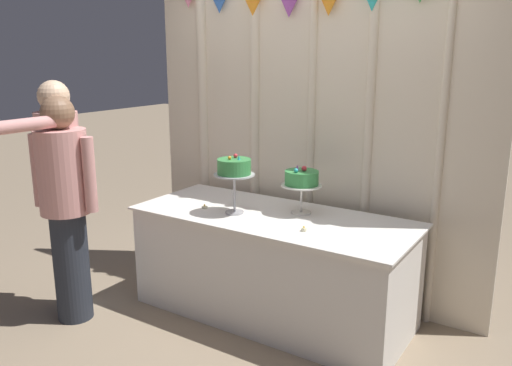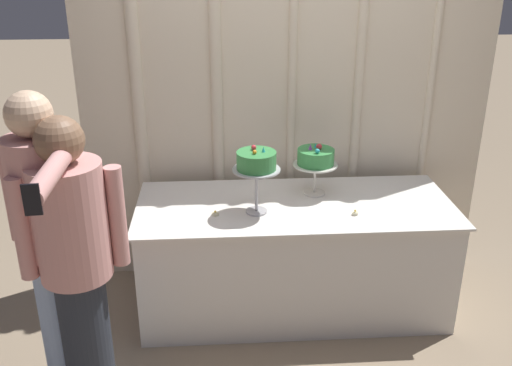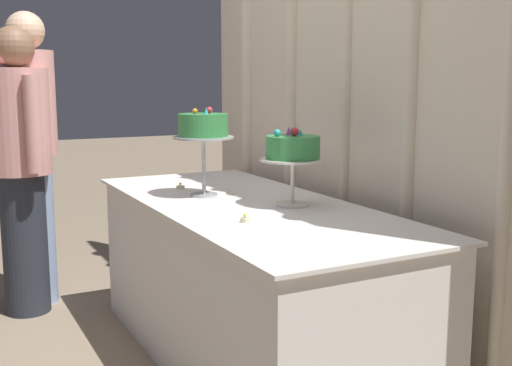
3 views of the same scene
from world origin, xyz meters
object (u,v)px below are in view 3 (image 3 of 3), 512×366
tealight_far_left (180,187)px  guest_man_pink_jacket (20,161)px  cake_table (248,284)px  tealight_near_left (245,219)px  cake_display_nearright (293,151)px  guest_girl_blue_dress (30,142)px  cake_display_nearleft (203,129)px

tealight_far_left → guest_man_pink_jacket: bearing=-134.2°
cake_table → tealight_near_left: (0.34, -0.19, 0.39)m
cake_display_nearright → guest_girl_blue_dress: (-1.47, -0.89, -0.05)m
cake_display_nearleft → tealight_far_left: 0.40m
cake_table → cake_display_nearleft: cake_display_nearleft is taller
cake_display_nearleft → tealight_far_left: size_ratio=9.77×
cake_table → tealight_near_left: tealight_near_left is taller
guest_girl_blue_dress → guest_man_pink_jacket: guest_girl_blue_dress is taller
tealight_far_left → guest_girl_blue_dress: (-0.82, -0.61, 0.19)m
tealight_far_left → cake_display_nearleft: bearing=5.7°
tealight_near_left → cake_display_nearright: bearing=120.8°
cake_display_nearleft → guest_girl_blue_dress: bearing=-149.1°
cake_table → cake_display_nearleft: bearing=-157.1°
cake_table → tealight_near_left: 0.55m
guest_girl_blue_dress → tealight_far_left: bearing=37.0°
cake_table → guest_man_pink_jacket: (-1.18, -0.82, 0.49)m
guest_girl_blue_dress → guest_man_pink_jacket: bearing=-28.2°
cake_table → tealight_far_left: 0.65m
cake_display_nearright → tealight_far_left: 0.75m
cake_display_nearright → tealight_near_left: (0.20, -0.33, -0.23)m
cake_table → cake_display_nearleft: (-0.25, -0.11, 0.71)m
cake_display_nearleft → cake_display_nearright: 0.48m
cake_display_nearleft → cake_display_nearright: cake_display_nearleft is taller
cake_display_nearleft → guest_girl_blue_dress: (-1.07, -0.64, -0.13)m
tealight_far_left → tealight_near_left: 0.85m
cake_table → guest_man_pink_jacket: guest_man_pink_jacket is taller
cake_display_nearleft → cake_display_nearright: bearing=32.4°
guest_girl_blue_dress → guest_man_pink_jacket: 0.18m
cake_display_nearright → cake_table: bearing=-134.9°
cake_table → guest_girl_blue_dress: bearing=-150.6°
cake_display_nearleft → guest_man_pink_jacket: size_ratio=0.27×
cake_table → cake_display_nearright: size_ratio=5.77×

